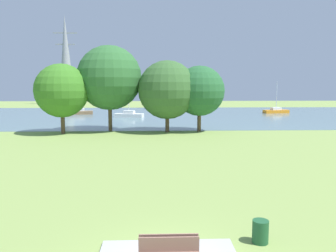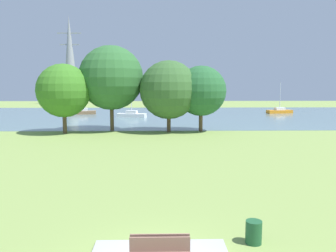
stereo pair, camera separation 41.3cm
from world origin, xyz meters
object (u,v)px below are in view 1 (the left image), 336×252
tree_mid_shore (167,90)px  tree_east_near (199,91)px  litter_bin (260,232)px  sailboat_brown (79,112)px  electricity_pylon (66,60)px  sailboat_white (129,114)px  tree_east_far (62,91)px  tree_west_far (109,78)px  bench_facing_water (168,248)px  sailboat_orange (276,111)px

tree_mid_shore → tree_east_near: (3.72, 0.28, -0.13)m
litter_bin → tree_mid_shore: size_ratio=0.10×
sailboat_brown → electricity_pylon: electricity_pylon is taller
tree_mid_shore → sailboat_white: bearing=108.1°
litter_bin → tree_east_far: size_ratio=0.10×
tree_west_far → tree_east_near: tree_west_far is taller
bench_facing_water → sailboat_orange: 58.20m
tree_mid_shore → electricity_pylon: bearing=114.8°
sailboat_brown → sailboat_orange: size_ratio=1.28×
tree_mid_shore → electricity_pylon: electricity_pylon is taller
litter_bin → electricity_pylon: (-27.74, 82.86, 11.53)m
litter_bin → tree_east_near: 28.39m
litter_bin → sailboat_white: (-8.06, 45.37, 0.08)m
tree_east_far → tree_east_near: 15.41m
sailboat_brown → tree_east_near: 30.27m
sailboat_white → sailboat_orange: (27.28, 7.13, -0.03)m
tree_east_near → electricity_pylon: bearing=118.0°
bench_facing_water → tree_east_far: bearing=110.9°
sailboat_white → litter_bin: bearing=-79.9°
tree_east_far → tree_mid_shore: (11.65, 0.93, 0.07)m
sailboat_white → tree_west_far: (-0.88, -16.59, 5.71)m
litter_bin → sailboat_white: sailboat_white is taller
bench_facing_water → tree_east_far: 30.29m
bench_facing_water → tree_east_near: tree_east_near is taller
tree_east_far → tree_west_far: tree_west_far is taller
tree_east_far → sailboat_white: bearing=72.5°
litter_bin → sailboat_brown: bearing=108.9°
sailboat_white → bench_facing_water: bearing=-84.1°
sailboat_orange → electricity_pylon: electricity_pylon is taller
sailboat_white → electricity_pylon: (-19.68, 37.48, 11.46)m
sailboat_white → sailboat_orange: size_ratio=1.36×
tree_east_far → electricity_pylon: (-13.81, 56.04, 7.18)m
tree_west_far → tree_mid_shore: size_ratio=1.22×
litter_bin → sailboat_orange: bearing=69.9°
sailboat_orange → electricity_pylon: size_ratio=0.25×
sailboat_brown → tree_mid_shore: tree_mid_shore is taller
litter_bin → electricity_pylon: size_ratio=0.03×
litter_bin → tree_west_far: tree_west_far is taller
sailboat_brown → sailboat_orange: bearing=2.0°
sailboat_brown → electricity_pylon: 35.14m
sailboat_brown → tree_west_far: (8.61, -22.45, 5.72)m
tree_east_far → tree_west_far: bearing=21.6°
bench_facing_water → sailboat_brown: sailboat_brown is taller
sailboat_brown → sailboat_white: sailboat_white is taller
sailboat_brown → tree_east_far: tree_east_far is taller
sailboat_brown → sailboat_white: size_ratio=0.95×
bench_facing_water → litter_bin: size_ratio=2.25×
bench_facing_water → tree_mid_shore: 29.28m
litter_bin → tree_west_far: (-8.94, 28.78, 5.79)m
bench_facing_water → litter_bin: bearing=20.4°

